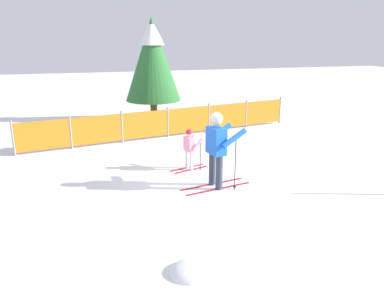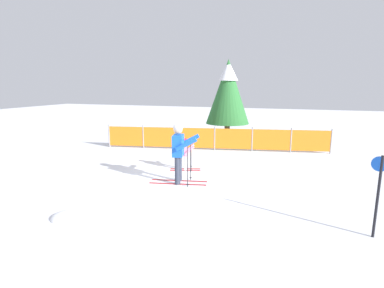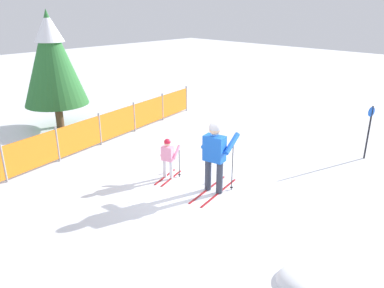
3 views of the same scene
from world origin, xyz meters
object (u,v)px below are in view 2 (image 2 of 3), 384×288
skier_adult (179,147)px  skier_child (186,152)px  safety_fence (215,138)px  conifer_far (228,91)px  trail_marker (378,188)px

skier_adult → skier_child: size_ratio=1.63×
safety_fence → skier_adult: bearing=-88.0°
skier_adult → skier_child: bearing=90.6°
skier_child → safety_fence: 3.37m
conifer_far → trail_marker: size_ratio=2.60×
skier_adult → safety_fence: 4.74m
skier_child → trail_marker: (4.91, -3.15, 0.34)m
trail_marker → conifer_far: bearing=117.6°
skier_adult → conifer_far: 7.52m
skier_child → safety_fence: (0.12, 3.37, -0.11)m
skier_adult → safety_fence: (-0.16, 4.70, -0.54)m
skier_adult → trail_marker: bearing=-33.0°
skier_adult → conifer_far: size_ratio=0.43×
conifer_far → skier_adult: bearing=-88.6°
skier_adult → conifer_far: (-0.18, 7.37, 1.48)m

